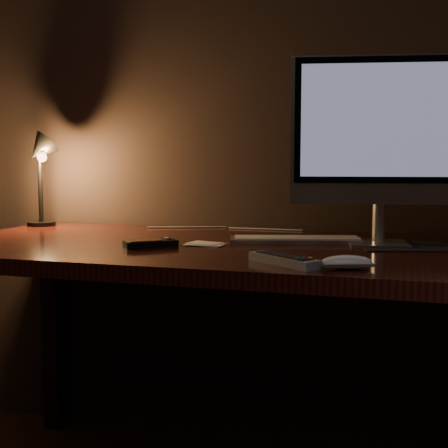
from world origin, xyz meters
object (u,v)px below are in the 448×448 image
(monitor, at_px, (381,134))
(desk, at_px, (235,286))
(mouse, at_px, (347,264))
(media_remote, at_px, (151,243))
(desk_lamp, at_px, (40,162))
(keyboard, at_px, (296,239))
(tv_remote, at_px, (284,260))

(monitor, bearing_deg, desk, 174.64)
(desk, xyz_separation_m, mouse, (0.34, -0.35, 0.14))
(media_remote, relative_size, desk_lamp, 0.44)
(keyboard, relative_size, desk_lamp, 1.15)
(media_remote, bearing_deg, keyboard, -8.38)
(keyboard, xyz_separation_m, tv_remote, (0.04, -0.37, 0.00))
(tv_remote, height_order, desk_lamp, desk_lamp)
(desk, bearing_deg, keyboard, 12.01)
(keyboard, bearing_deg, media_remote, -164.53)
(tv_remote, relative_size, desk_lamp, 0.56)
(keyboard, bearing_deg, desk_lamp, 157.27)
(monitor, distance_m, tv_remote, 0.50)
(mouse, bearing_deg, monitor, 63.42)
(mouse, distance_m, tv_remote, 0.14)
(mouse, bearing_deg, desk_lamp, 134.49)
(monitor, distance_m, desk_lamp, 1.12)
(media_remote, height_order, desk_lamp, desk_lamp)
(monitor, relative_size, tv_remote, 2.77)
(mouse, height_order, tv_remote, tv_remote)
(desk, relative_size, desk_lamp, 4.99)
(desk, bearing_deg, media_remote, -137.06)
(desk, distance_m, tv_remote, 0.42)
(desk_lamp, bearing_deg, tv_remote, -13.53)
(desk_lamp, bearing_deg, media_remote, -16.88)
(tv_remote, bearing_deg, mouse, 29.20)
(media_remote, bearing_deg, desk_lamp, 109.77)
(keyboard, xyz_separation_m, media_remote, (-0.35, -0.21, 0.00))
(keyboard, height_order, media_remote, media_remote)
(tv_remote, bearing_deg, desk_lamp, -171.21)
(desk, relative_size, tv_remote, 8.92)
(monitor, distance_m, media_remote, 0.67)
(monitor, distance_m, keyboard, 0.36)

